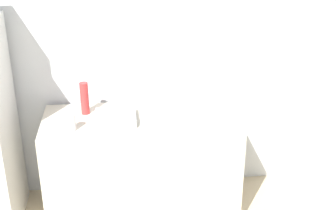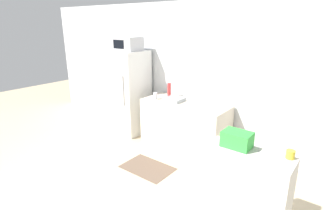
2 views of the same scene
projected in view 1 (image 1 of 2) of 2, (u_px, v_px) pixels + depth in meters
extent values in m
cube|color=silver|center=(115.00, 53.00, 3.94)|extent=(8.00, 0.06, 2.60)
cube|color=beige|center=(142.00, 164.00, 3.95)|extent=(1.58, 0.65, 0.88)
cube|color=#9EA3A8|center=(116.00, 118.00, 3.69)|extent=(0.32, 0.29, 0.06)
cylinder|color=red|center=(85.00, 98.00, 3.78)|extent=(0.07, 0.07, 0.27)
cylinder|color=silver|center=(71.00, 123.00, 3.53)|extent=(0.07, 0.07, 0.13)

